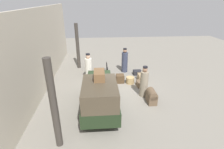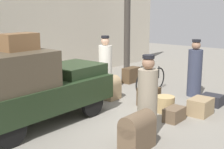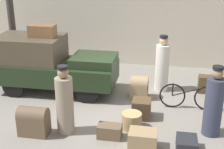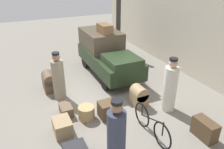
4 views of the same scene
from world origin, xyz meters
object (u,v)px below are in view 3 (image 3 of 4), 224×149
Objects in this scene: suitcase_small_leather at (110,131)px; wicker_basket at (132,121)px; trunk_on_truck_roof at (42,31)px; porter_carrying_trunk at (65,103)px; bicycle at (190,97)px; porter_standing_middle at (162,66)px; trunk_large_brown at (139,87)px; trunk_umber_medium at (187,144)px; suitcase_black_upright at (209,84)px; suitcase_tan_flat at (141,109)px; truck at (50,63)px; trunk_barrel_dark at (34,120)px; conductor_in_dark_uniform at (214,104)px; trunk_wicker_pale at (143,140)px.

wicker_basket is at bearing 48.52° from suitcase_small_leather.
porter_carrying_trunk is at bearing -58.97° from trunk_on_truck_roof.
bicycle is 0.94× the size of porter_standing_middle.
bicycle reaches higher than trunk_large_brown.
trunk_on_truck_roof reaches higher than bicycle.
trunk_umber_medium is at bearing -5.70° from porter_carrying_trunk.
wicker_basket is at bearing -137.30° from bicycle.
trunk_large_brown reaches higher than trunk_umber_medium.
suitcase_tan_flat is at bearing -134.20° from suitcase_black_upright.
bicycle reaches higher than suitcase_tan_flat.
truck is 3.36m from suitcase_tan_flat.
truck reaches higher than suitcase_tan_flat.
bicycle is 4.28m from trunk_barrel_dark.
conductor_in_dark_uniform is 5.37m from trunk_on_truck_roof.
porter_standing_middle is at bearing 10.81° from truck.
trunk_barrel_dark is at bearing -131.89° from trunk_large_brown.
bicycle is at bearing 85.71° from trunk_umber_medium.
suitcase_small_leather is (1.10, -0.07, -0.62)m from porter_carrying_trunk.
porter_standing_middle is (-0.83, 1.22, 0.45)m from bicycle.
trunk_barrel_dark is at bearing 179.31° from trunk_umber_medium.
porter_standing_middle is at bearing 76.90° from suitcase_tan_flat.
trunk_umber_medium is 1.09× the size of suitcase_tan_flat.
trunk_barrel_dark is 3.43m from trunk_large_brown.
suitcase_tan_flat reaches higher than trunk_wicker_pale.
trunk_umber_medium is 0.97m from trunk_wicker_pale.
conductor_in_dark_uniform reaches higher than trunk_large_brown.
suitcase_small_leather is (-1.94, -1.88, -0.21)m from bicycle.
suitcase_black_upright reaches higher than trunk_umber_medium.
trunk_on_truck_roof reaches higher than porter_carrying_trunk.
porter_carrying_trunk reaches higher than wicker_basket.
suitcase_small_leather is at bearing -119.82° from suitcase_tan_flat.
trunk_barrel_dark is at bearing -152.03° from suitcase_tan_flat.
suitcase_black_upright is at bearing 19.91° from trunk_large_brown.
suitcase_tan_flat is (3.02, -1.30, -0.68)m from truck.
wicker_basket is at bearing 16.23° from porter_carrying_trunk.
porter_carrying_trunk is at bearing 169.03° from trunk_wicker_pale.
suitcase_tan_flat is (-1.13, 1.36, 0.11)m from trunk_umber_medium.
bicycle is at bearing -55.92° from porter_standing_middle.
suitcase_small_leather is at bearing -129.65° from suitcase_black_upright.
trunk_barrel_dark reaches higher than suitcase_black_upright.
trunk_on_truck_roof is at bearing 105.12° from trunk_barrel_dark.
bicycle reaches higher than trunk_umber_medium.
trunk_large_brown is at bearing -1.15° from trunk_on_truck_roof.
bicycle is at bearing 109.34° from conductor_in_dark_uniform.
trunk_on_truck_roof is (-2.99, 1.92, 1.73)m from wicker_basket.
trunk_umber_medium is (-0.16, -2.10, -0.22)m from bicycle.
suitcase_black_upright is at bearing 50.35° from suitcase_small_leather.
conductor_in_dark_uniform is 3.14× the size of trunk_umber_medium.
suitcase_black_upright is 3.48m from trunk_umber_medium.
conductor_in_dark_uniform reaches higher than trunk_wicker_pale.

